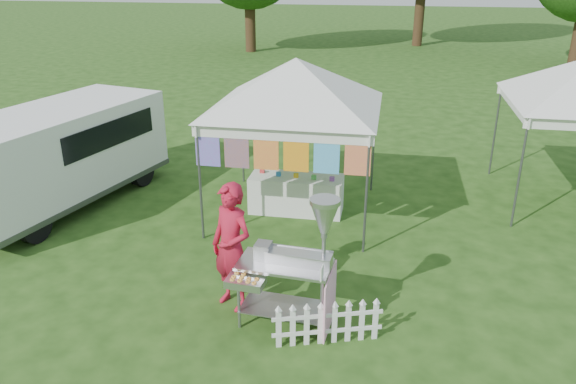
# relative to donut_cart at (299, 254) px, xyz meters

# --- Properties ---
(ground) EXTENTS (120.00, 120.00, 0.00)m
(ground) POSITION_rel_donut_cart_xyz_m (-0.68, 0.18, -1.11)
(ground) COLOR #204112
(ground) RESTS_ON ground
(canopy_main) EXTENTS (4.24, 4.24, 3.45)m
(canopy_main) POSITION_rel_donut_cart_xyz_m (-0.68, 3.68, 1.88)
(canopy_main) COLOR #59595E
(canopy_main) RESTS_ON ground
(donut_cart) EXTENTS (1.41, 0.88, 1.88)m
(donut_cart) POSITION_rel_donut_cart_xyz_m (0.00, 0.00, 0.00)
(donut_cart) COLOR gray
(donut_cart) RESTS_ON ground
(vendor) EXTENTS (0.81, 0.72, 1.86)m
(vendor) POSITION_rel_donut_cart_xyz_m (-1.00, 0.33, -0.17)
(vendor) COLOR #B51630
(vendor) RESTS_ON ground
(cargo_van) EXTENTS (2.94, 4.99, 1.94)m
(cargo_van) POSITION_rel_donut_cart_xyz_m (-5.35, 3.34, -0.06)
(cargo_van) COLOR white
(cargo_van) RESTS_ON ground
(picket_fence) EXTENTS (1.38, 0.47, 0.56)m
(picket_fence) POSITION_rel_donut_cart_xyz_m (0.43, -0.30, -0.82)
(picket_fence) COLOR white
(picket_fence) RESTS_ON ground
(display_table) EXTENTS (1.80, 0.70, 0.73)m
(display_table) POSITION_rel_donut_cart_xyz_m (-0.67, 3.72, -0.74)
(display_table) COLOR white
(display_table) RESTS_ON ground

